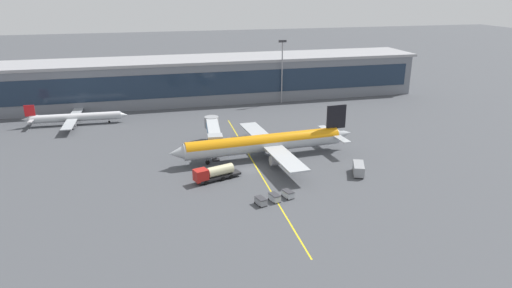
{
  "coord_description": "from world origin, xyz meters",
  "views": [
    {
      "loc": [
        -22.88,
        -94.93,
        40.52
      ],
      "look_at": [
        2.62,
        5.04,
        4.5
      ],
      "focal_mm": 31.82,
      "sensor_mm": 36.0,
      "label": 1
    }
  ],
  "objects": [
    {
      "name": "baggage_cart_1",
      "position": [
        0.85,
        -16.83,
        0.78
      ],
      "size": [
        2.24,
        2.97,
        1.48
      ],
      "color": "#B2B7BC",
      "rests_on": "ground_plane"
    },
    {
      "name": "main_airliner",
      "position": [
        5.52,
        7.06,
        3.86
      ],
      "size": [
        47.79,
        38.0,
        11.9
      ],
      "color": "#B2B7BC",
      "rests_on": "ground_plane"
    },
    {
      "name": "lavatory_truck",
      "position": [
        23.25,
        -8.33,
        1.42
      ],
      "size": [
        4.37,
        6.24,
        2.5
      ],
      "color": "gray",
      "rests_on": "ground_plane"
    },
    {
      "name": "commuter_jet_far",
      "position": [
        -43.59,
        48.95,
        2.34
      ],
      "size": [
        31.06,
        24.87,
        6.87
      ],
      "color": "#B2B7BC",
      "rests_on": "ground_plane"
    },
    {
      "name": "apron_lead_in_line",
      "position": [
        1.79,
        2.0,
        0.0
      ],
      "size": [
        2.51,
        79.98,
        0.01
      ],
      "primitive_type": "cube",
      "rotation": [
        0.0,
        0.0,
        -0.03
      ],
      "color": "yellow",
      "rests_on": "ground_plane"
    },
    {
      "name": "baggage_cart_0",
      "position": [
        -2.22,
        -17.72,
        0.78
      ],
      "size": [
        2.24,
        2.97,
        1.48
      ],
      "color": "gray",
      "rests_on": "ground_plane"
    },
    {
      "name": "fuel_tanker",
      "position": [
        -9.1,
        -3.83,
        1.75
      ],
      "size": [
        11.05,
        5.69,
        3.25
      ],
      "color": "#232326",
      "rests_on": "ground_plane"
    },
    {
      "name": "baggage_cart_2",
      "position": [
        3.92,
        -15.93,
        0.78
      ],
      "size": [
        2.24,
        2.97,
        1.48
      ],
      "color": "#B2B7BC",
      "rests_on": "ground_plane"
    },
    {
      "name": "jet_bridge",
      "position": [
        -5.85,
        16.99,
        4.85
      ],
      "size": [
        5.55,
        19.82,
        6.55
      ],
      "color": "#B2B7BC",
      "rests_on": "ground_plane"
    },
    {
      "name": "terminal_building",
      "position": [
        -8.07,
        71.98,
        7.83
      ],
      "size": [
        178.78,
        22.12,
        15.62
      ],
      "color": "slate",
      "rests_on": "ground_plane"
    },
    {
      "name": "ground_plane",
      "position": [
        0.0,
        0.0,
        0.0
      ],
      "size": [
        700.0,
        700.0,
        0.0
      ],
      "primitive_type": "plane",
      "color": "#47494F"
    },
    {
      "name": "apron_light_mast_0",
      "position": [
        26.29,
        60.02,
        13.26
      ],
      "size": [
        2.8,
        0.5,
        22.58
      ],
      "color": "gray",
      "rests_on": "ground_plane"
    }
  ]
}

